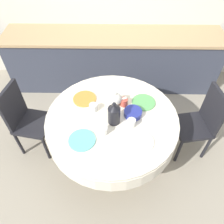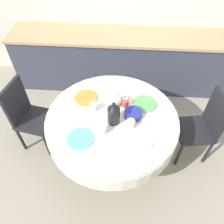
% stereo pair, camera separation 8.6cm
% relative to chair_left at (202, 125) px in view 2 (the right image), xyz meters
% --- Properties ---
extents(ground_plane, '(12.00, 12.00, 0.00)m').
position_rel_chair_left_xyz_m(ground_plane, '(-1.02, -0.17, -0.52)').
color(ground_plane, '#9E937F').
extents(kitchen_counter, '(3.24, 0.64, 0.89)m').
position_rel_chair_left_xyz_m(kitchen_counter, '(-1.02, 1.31, -0.07)').
color(kitchen_counter, '#383D4C').
rests_on(kitchen_counter, ground_plane).
extents(dining_table, '(1.38, 1.38, 0.77)m').
position_rel_chair_left_xyz_m(dining_table, '(-1.02, -0.17, 0.12)').
color(dining_table, tan).
rests_on(dining_table, ground_plane).
extents(chair_left, '(0.46, 0.46, 0.94)m').
position_rel_chair_left_xyz_m(chair_left, '(0.00, 0.00, 0.00)').
color(chair_left, black).
rests_on(chair_left, ground_plane).
extents(chair_right, '(0.47, 0.47, 0.94)m').
position_rel_chair_left_xyz_m(chair_right, '(-2.03, 0.02, 0.00)').
color(chair_right, black).
rests_on(chair_right, ground_plane).
extents(plate_near_left, '(0.26, 0.26, 0.01)m').
position_rel_chair_left_xyz_m(plate_near_left, '(-1.30, -0.46, 0.25)').
color(plate_near_left, '#60BCB7').
rests_on(plate_near_left, dining_table).
extents(cup_near_left, '(0.08, 0.08, 0.08)m').
position_rel_chair_left_xyz_m(cup_near_left, '(-1.10, -0.37, 0.29)').
color(cup_near_left, white).
rests_on(cup_near_left, dining_table).
extents(plate_near_right, '(0.26, 0.26, 0.01)m').
position_rel_chair_left_xyz_m(plate_near_right, '(-0.75, -0.47, 0.25)').
color(plate_near_right, white).
rests_on(plate_near_right, dining_table).
extents(cup_near_right, '(0.08, 0.08, 0.08)m').
position_rel_chair_left_xyz_m(cup_near_right, '(-0.83, -0.28, 0.29)').
color(cup_near_right, white).
rests_on(cup_near_right, dining_table).
extents(plate_far_left, '(0.26, 0.26, 0.01)m').
position_rel_chair_left_xyz_m(plate_far_left, '(-1.33, 0.09, 0.25)').
color(plate_far_left, orange).
rests_on(plate_far_left, dining_table).
extents(cup_far_left, '(0.08, 0.08, 0.08)m').
position_rel_chair_left_xyz_m(cup_far_left, '(-1.21, -0.07, 0.29)').
color(cup_far_left, white).
rests_on(cup_far_left, dining_table).
extents(plate_far_right, '(0.26, 0.26, 0.01)m').
position_rel_chair_left_xyz_m(plate_far_right, '(-0.68, 0.04, 0.25)').
color(plate_far_right, '#5BA85B').
rests_on(plate_far_right, dining_table).
extents(cup_far_right, '(0.08, 0.08, 0.08)m').
position_rel_chair_left_xyz_m(cup_far_right, '(-0.90, 0.01, 0.29)').
color(cup_far_right, '#CC4C3D').
rests_on(cup_far_right, dining_table).
extents(coffee_carafe, '(0.12, 0.12, 0.27)m').
position_rel_chair_left_xyz_m(coffee_carafe, '(-1.00, -0.23, 0.36)').
color(coffee_carafe, black).
rests_on(coffee_carafe, dining_table).
extents(teapot, '(0.19, 0.14, 0.18)m').
position_rel_chair_left_xyz_m(teapot, '(-0.98, 0.01, 0.33)').
color(teapot, silver).
rests_on(teapot, dining_table).
extents(fruit_bowl, '(0.19, 0.19, 0.06)m').
position_rel_chair_left_xyz_m(fruit_bowl, '(-0.80, -0.13, 0.28)').
color(fruit_bowl, navy).
rests_on(fruit_bowl, dining_table).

